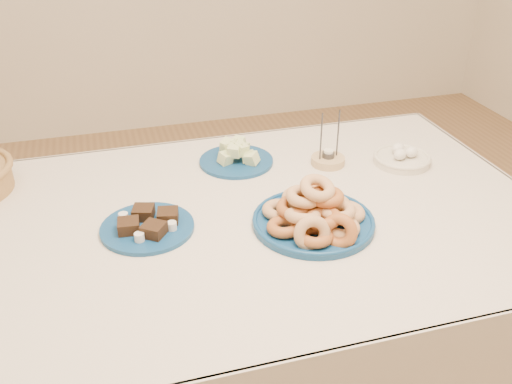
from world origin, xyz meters
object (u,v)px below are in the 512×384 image
candle_holder (328,159)px  melon_plate (237,156)px  dining_table (251,245)px  egg_bowl (402,158)px  donut_platter (315,215)px  brownie_plate (148,225)px

candle_holder → melon_plate: bearing=162.4°
dining_table → egg_bowl: egg_bowl is taller
dining_table → candle_holder: 0.42m
candle_holder → donut_platter: bearing=-118.0°
donut_platter → egg_bowl: bearing=33.7°
egg_bowl → candle_holder: bearing=165.3°
donut_platter → brownie_plate: (-0.44, 0.11, -0.02)m
dining_table → donut_platter: 0.23m
dining_table → candle_holder: candle_holder is taller
donut_platter → brownie_plate: bearing=165.8°
brownie_plate → egg_bowl: (0.86, 0.17, 0.01)m
dining_table → egg_bowl: (0.57, 0.17, 0.13)m
candle_holder → egg_bowl: (0.24, -0.06, 0.00)m
melon_plate → egg_bowl: 0.55m
dining_table → donut_platter: size_ratio=4.14×
donut_platter → candle_holder: 0.39m
donut_platter → melon_plate: donut_platter is taller
dining_table → melon_plate: size_ratio=6.78×
melon_plate → candle_holder: candle_holder is taller
brownie_plate → candle_holder: size_ratio=1.78×
donut_platter → egg_bowl: donut_platter is taller
dining_table → donut_platter: donut_platter is taller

